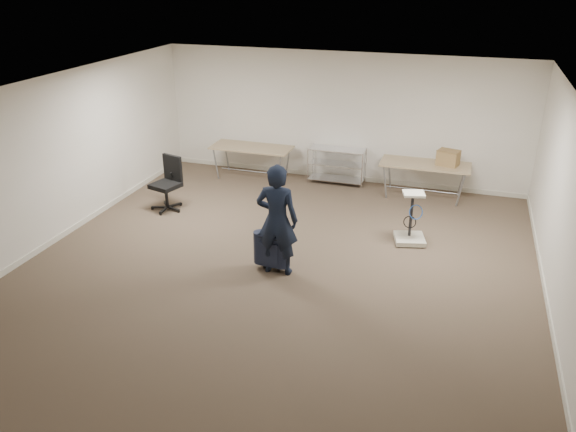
% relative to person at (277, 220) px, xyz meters
% --- Properties ---
extents(ground, '(9.00, 9.00, 0.00)m').
position_rel_person_xyz_m(ground, '(-0.03, -0.06, -0.89)').
color(ground, '#47392B').
rests_on(ground, ground).
extents(room_shell, '(8.00, 9.00, 9.00)m').
position_rel_person_xyz_m(room_shell, '(-0.03, 1.32, -0.84)').
color(room_shell, silver).
rests_on(room_shell, ground).
extents(folding_table_left, '(1.80, 0.75, 0.73)m').
position_rel_person_xyz_m(folding_table_left, '(-1.93, 3.89, -0.21)').
color(folding_table_left, tan).
rests_on(folding_table_left, ground).
extents(folding_table_right, '(1.80, 0.75, 0.73)m').
position_rel_person_xyz_m(folding_table_right, '(1.87, 3.89, -0.21)').
color(folding_table_right, tan).
rests_on(folding_table_right, ground).
extents(wire_shelf, '(1.22, 0.47, 0.80)m').
position_rel_person_xyz_m(wire_shelf, '(-0.03, 4.14, -0.45)').
color(wire_shelf, silver).
rests_on(wire_shelf, ground).
extents(person, '(0.68, 0.47, 1.78)m').
position_rel_person_xyz_m(person, '(0.00, 0.00, 0.00)').
color(person, black).
rests_on(person, ground).
extents(suitcase, '(0.40, 0.25, 1.05)m').
position_rel_person_xyz_m(suitcase, '(-0.10, 0.02, -0.53)').
color(suitcase, '#161E32').
rests_on(suitcase, ground).
extents(office_chair, '(0.64, 0.64, 1.06)m').
position_rel_person_xyz_m(office_chair, '(-2.86, 1.72, -0.57)').
color(office_chair, black).
rests_on(office_chair, ground).
extents(equipment_cart, '(0.62, 0.62, 0.93)m').
position_rel_person_xyz_m(equipment_cart, '(1.86, 1.68, -0.65)').
color(equipment_cart, beige).
rests_on(equipment_cart, ground).
extents(cardboard_box, '(0.48, 0.41, 0.31)m').
position_rel_person_xyz_m(cardboard_box, '(2.30, 3.93, -0.01)').
color(cardboard_box, '#A27B4B').
rests_on(cardboard_box, folding_table_right).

